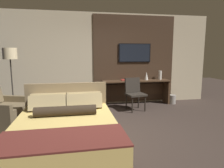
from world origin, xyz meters
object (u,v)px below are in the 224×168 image
at_px(tv, 135,53).
at_px(vase_short, 160,75).
at_px(armchair_by_window, 4,113).
at_px(desk_chair, 134,91).
at_px(desk, 136,88).
at_px(waste_bin, 172,99).
at_px(vase_tall, 146,76).
at_px(floor_lamp, 10,59).
at_px(book, 125,80).
at_px(bed, 66,131).

height_order(tv, vase_short, tv).
bearing_deg(armchair_by_window, desk_chair, -59.99).
xyz_separation_m(armchair_by_window, vase_short, (4.26, 1.33, 0.62)).
xyz_separation_m(desk, waste_bin, (1.16, -0.18, -0.38)).
xyz_separation_m(vase_tall, vase_short, (0.46, 0.01, 0.01)).
xyz_separation_m(tv, vase_short, (0.82, -0.13, -0.70)).
relative_size(desk_chair, floor_lamp, 0.52).
bearing_deg(vase_short, tv, 171.11).
height_order(book, waste_bin, book).
distance_m(floor_lamp, vase_tall, 3.89).
distance_m(book, waste_bin, 1.66).
bearing_deg(desk_chair, book, 90.34).
height_order(desk_chair, vase_short, vase_short).
height_order(bed, desk_chair, bed).
bearing_deg(book, desk, -4.47).
relative_size(desk_chair, vase_tall, 3.70).
height_order(desk_chair, book, desk_chair).
xyz_separation_m(armchair_by_window, vase_tall, (3.79, 1.32, 0.61)).
bearing_deg(tv, desk_chair, -106.98).
height_order(bed, waste_bin, bed).
xyz_separation_m(desk, floor_lamp, (-3.46, -0.47, 0.92)).
distance_m(vase_tall, vase_short, 0.46).
height_order(vase_tall, vase_short, vase_short).
relative_size(bed, desk_chair, 2.38).
bearing_deg(bed, vase_short, 43.77).
bearing_deg(vase_tall, waste_bin, -15.59).
xyz_separation_m(bed, desk, (2.05, 2.70, 0.21)).
bearing_deg(vase_short, desk_chair, -148.45).
distance_m(armchair_by_window, book, 3.39).
relative_size(floor_lamp, waste_bin, 6.16).
relative_size(bed, desk, 1.03).
xyz_separation_m(bed, vase_short, (2.87, 2.75, 0.58)).
distance_m(bed, armchair_by_window, 1.99).
bearing_deg(waste_bin, vase_tall, 164.41).
height_order(armchair_by_window, vase_tall, vase_tall).
bearing_deg(desk_chair, floor_lamp, 167.29).
height_order(floor_lamp, vase_short, floor_lamp).
distance_m(bed, vase_tall, 3.69).
relative_size(desk, waste_bin, 7.47).
distance_m(floor_lamp, vase_short, 4.34).
bearing_deg(desk_chair, vase_tall, 36.84).
height_order(tv, vase_tall, tv).
bearing_deg(vase_tall, desk_chair, -132.78).
bearing_deg(tv, book, -157.47).
bearing_deg(floor_lamp, vase_short, 6.89).
xyz_separation_m(desk, vase_tall, (0.36, 0.04, 0.36)).
xyz_separation_m(armchair_by_window, waste_bin, (4.60, 1.10, -0.14)).
xyz_separation_m(tv, desk_chair, (-0.24, -0.78, -1.06)).
bearing_deg(tv, waste_bin, -17.26).
bearing_deg(armchair_by_window, bed, -117.66).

